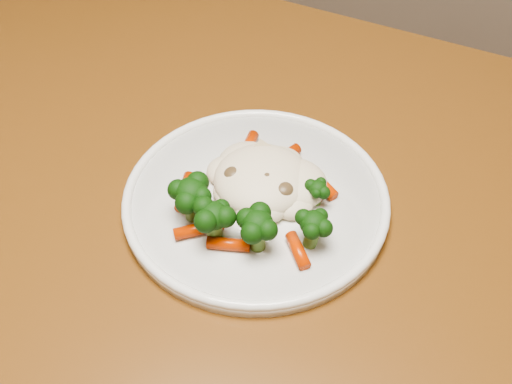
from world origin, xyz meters
TOP-DOWN VIEW (x-y plane):
  - dining_table at (0.06, -0.03)m, footprint 1.18×0.79m
  - plate at (0.14, -0.02)m, footprint 0.27×0.27m
  - meal at (0.14, -0.03)m, footprint 0.17×0.17m

SIDE VIEW (x-z plane):
  - dining_table at x=0.06m, z-range 0.27..1.02m
  - plate at x=0.14m, z-range 0.75..0.76m
  - meal at x=0.14m, z-range 0.76..0.81m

